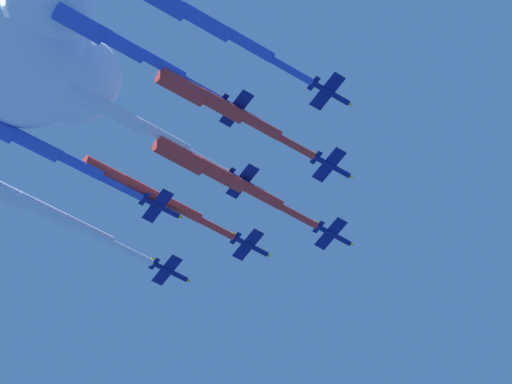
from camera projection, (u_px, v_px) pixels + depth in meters
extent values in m
cylinder|color=navy|center=(333.00, 235.00, 254.02)|extent=(9.05, 1.74, 1.25)
cone|color=yellow|center=(352.00, 245.00, 255.94)|extent=(1.36, 1.26, 1.19)
cylinder|color=black|center=(315.00, 225.00, 252.22)|extent=(0.65, 0.97, 0.94)
ellipsoid|color=black|center=(340.00, 237.00, 255.16)|extent=(1.94, 0.95, 0.78)
cube|color=navy|center=(331.00, 234.00, 253.78)|extent=(3.15, 8.46, 1.37)
cube|color=yellow|center=(320.00, 246.00, 255.45)|extent=(2.34, 0.83, 0.20)
cube|color=yellow|center=(342.00, 221.00, 252.22)|extent=(2.34, 0.83, 0.20)
cube|color=navy|center=(319.00, 227.00, 252.59)|extent=(1.27, 3.24, 0.57)
cube|color=yellow|center=(318.00, 224.00, 253.37)|extent=(1.42, 0.47, 1.90)
cylinder|color=red|center=(296.00, 215.00, 250.32)|extent=(10.90, 2.18, 1.59)
cylinder|color=red|center=(259.00, 194.00, 246.62)|extent=(10.94, 2.97, 2.38)
cylinder|color=red|center=(220.00, 175.00, 243.22)|extent=(10.99, 3.76, 3.18)
cylinder|color=red|center=(180.00, 156.00, 239.83)|extent=(11.03, 4.56, 3.97)
cylinder|color=navy|center=(250.00, 246.00, 258.71)|extent=(9.06, 1.76, 1.26)
cone|color=yellow|center=(269.00, 255.00, 260.63)|extent=(1.37, 1.27, 1.20)
cylinder|color=black|center=(232.00, 236.00, 256.90)|extent=(0.65, 0.98, 0.94)
ellipsoid|color=black|center=(257.00, 248.00, 259.85)|extent=(1.95, 0.96, 0.79)
cube|color=navy|center=(248.00, 245.00, 258.46)|extent=(3.16, 8.46, 1.46)
cube|color=yellow|center=(238.00, 257.00, 260.10)|extent=(2.34, 0.84, 0.21)
cube|color=yellow|center=(258.00, 232.00, 256.94)|extent=(2.34, 0.84, 0.21)
cube|color=navy|center=(236.00, 238.00, 257.27)|extent=(1.28, 3.23, 0.60)
cube|color=yellow|center=(235.00, 236.00, 258.06)|extent=(1.42, 0.49, 1.90)
cylinder|color=red|center=(214.00, 227.00, 255.12)|extent=(10.14, 2.17, 1.60)
cylinder|color=red|center=(180.00, 208.00, 251.66)|extent=(10.19, 2.97, 2.40)
cylinder|color=red|center=(143.00, 191.00, 248.50)|extent=(10.23, 3.77, 3.20)
cylinder|color=red|center=(105.00, 174.00, 245.35)|extent=(10.28, 4.57, 4.01)
cylinder|color=navy|center=(331.00, 166.00, 242.77)|extent=(9.05, 1.64, 1.23)
cone|color=yellow|center=(351.00, 177.00, 244.66)|extent=(1.35, 1.23, 1.17)
cylinder|color=black|center=(312.00, 155.00, 240.99)|extent=(0.64, 0.95, 0.92)
ellipsoid|color=black|center=(339.00, 169.00, 243.89)|extent=(1.94, 0.93, 0.77)
cube|color=navy|center=(329.00, 165.00, 242.52)|extent=(3.07, 8.46, 1.22)
cube|color=yellow|center=(318.00, 178.00, 244.26)|extent=(2.33, 0.81, 0.19)
cube|color=yellow|center=(341.00, 151.00, 240.90)|extent=(2.33, 0.81, 0.19)
cube|color=navy|center=(316.00, 158.00, 241.35)|extent=(1.24, 3.23, 0.51)
cube|color=yellow|center=(316.00, 155.00, 242.13)|extent=(1.42, 0.43, 1.90)
cylinder|color=red|center=(294.00, 145.00, 239.26)|extent=(9.99, 2.02, 1.57)
cylinder|color=red|center=(259.00, 124.00, 235.89)|extent=(10.03, 2.80, 2.35)
cylinder|color=red|center=(221.00, 106.00, 232.83)|extent=(10.07, 3.58, 3.14)
cylinder|color=red|center=(182.00, 87.00, 229.79)|extent=(10.10, 4.37, 3.92)
cylinder|color=navy|center=(245.00, 182.00, 246.62)|extent=(9.06, 1.84, 1.28)
cone|color=yellow|center=(265.00, 193.00, 248.56)|extent=(1.37, 1.29, 1.21)
cylinder|color=black|center=(226.00, 172.00, 244.79)|extent=(0.66, 0.99, 0.96)
ellipsoid|color=black|center=(252.00, 185.00, 247.77)|extent=(1.95, 0.99, 0.80)
cube|color=navy|center=(243.00, 181.00, 246.37)|extent=(3.21, 8.44, 1.63)
cube|color=yellow|center=(232.00, 195.00, 247.93)|extent=(2.34, 0.85, 0.22)
cube|color=yellow|center=(253.00, 167.00, 244.93)|extent=(2.34, 0.85, 0.22)
cube|color=navy|center=(230.00, 174.00, 245.17)|extent=(1.29, 3.23, 0.67)
cube|color=yellow|center=(229.00, 172.00, 245.96)|extent=(1.43, 0.54, 1.89)
cylinder|color=white|center=(204.00, 160.00, 242.78)|extent=(11.46, 2.33, 1.63)
cylinder|color=white|center=(164.00, 137.00, 238.87)|extent=(11.51, 3.14, 2.44)
cylinder|color=white|center=(120.00, 115.00, 235.23)|extent=(11.56, 3.96, 3.25)
cylinder|color=white|center=(74.00, 92.00, 231.60)|extent=(11.61, 4.77, 4.07)
cylinder|color=navy|center=(169.00, 271.00, 259.96)|extent=(9.06, 1.77, 1.24)
cone|color=yellow|center=(189.00, 281.00, 261.89)|extent=(1.37, 1.25, 1.18)
cylinder|color=black|center=(150.00, 262.00, 258.15)|extent=(0.65, 0.96, 0.93)
ellipsoid|color=black|center=(177.00, 274.00, 261.10)|extent=(1.95, 0.96, 0.78)
cube|color=navy|center=(167.00, 270.00, 259.71)|extent=(3.19, 8.49, 1.27)
cube|color=yellow|center=(157.00, 282.00, 261.42)|extent=(2.34, 0.84, 0.19)
cube|color=yellow|center=(177.00, 258.00, 258.13)|extent=(2.34, 0.84, 0.19)
cube|color=navy|center=(154.00, 264.00, 258.52)|extent=(1.29, 3.24, 0.53)
cube|color=yellow|center=(154.00, 261.00, 259.30)|extent=(1.42, 0.46, 1.90)
cylinder|color=white|center=(129.00, 251.00, 256.08)|extent=(11.82, 2.27, 1.58)
cylinder|color=white|center=(88.00, 230.00, 252.05)|extent=(11.87, 3.06, 2.36)
cylinder|color=white|center=(44.00, 210.00, 248.32)|extent=(11.91, 3.84, 3.15)
cylinder|color=navy|center=(330.00, 92.00, 231.04)|extent=(9.04, 1.60, 1.23)
cone|color=yellow|center=(351.00, 104.00, 232.92)|extent=(1.35, 1.23, 1.17)
cylinder|color=black|center=(310.00, 81.00, 229.27)|extent=(0.64, 0.95, 0.93)
ellipsoid|color=black|center=(338.00, 96.00, 232.16)|extent=(1.93, 0.92, 0.77)
cube|color=navy|center=(327.00, 91.00, 230.80)|extent=(3.04, 8.45, 1.24)
cube|color=yellow|center=(316.00, 106.00, 232.54)|extent=(2.33, 0.80, 0.19)
cube|color=yellow|center=(339.00, 76.00, 229.17)|extent=(2.33, 0.80, 0.19)
cube|color=navy|center=(314.00, 83.00, 229.63)|extent=(1.23, 3.23, 0.52)
cube|color=yellow|center=(313.00, 81.00, 230.41)|extent=(1.41, 0.43, 1.90)
cylinder|color=blue|center=(288.00, 69.00, 227.41)|extent=(10.83, 2.01, 1.57)
cylinder|color=blue|center=(248.00, 44.00, 223.79)|extent=(10.86, 2.80, 2.36)
cylinder|color=blue|center=(204.00, 21.00, 220.49)|extent=(10.89, 3.58, 3.14)
cylinder|color=navy|center=(160.00, 207.00, 248.42)|extent=(9.05, 1.68, 1.26)
cone|color=yellow|center=(181.00, 217.00, 250.32)|extent=(1.35, 1.26, 1.20)
cylinder|color=black|center=(140.00, 197.00, 246.64)|extent=(0.64, 0.97, 0.95)
ellipsoid|color=black|center=(168.00, 210.00, 249.55)|extent=(1.94, 0.95, 0.79)
cube|color=navy|center=(158.00, 206.00, 248.18)|extent=(3.08, 8.43, 1.49)
cube|color=yellow|center=(148.00, 219.00, 249.81)|extent=(2.33, 0.81, 0.21)
cube|color=yellow|center=(168.00, 192.00, 246.66)|extent=(2.33, 0.81, 0.21)
cube|color=navy|center=(144.00, 199.00, 247.00)|extent=(1.24, 3.22, 0.61)
cube|color=yellow|center=(144.00, 196.00, 247.79)|extent=(1.42, 0.49, 1.89)
cylinder|color=blue|center=(118.00, 186.00, 244.70)|extent=(11.26, 2.12, 1.61)
cylinder|color=blue|center=(77.00, 164.00, 240.93)|extent=(11.29, 2.92, 2.41)
cylinder|color=blue|center=(33.00, 144.00, 237.44)|extent=(11.33, 3.73, 3.21)
cylinder|color=navy|center=(239.00, 110.00, 235.19)|extent=(9.05, 1.73, 1.25)
cone|color=yellow|center=(260.00, 122.00, 237.11)|extent=(1.36, 1.26, 1.19)
cylinder|color=black|center=(219.00, 98.00, 233.39)|extent=(0.65, 0.97, 0.94)
ellipsoid|color=black|center=(247.00, 113.00, 236.33)|extent=(1.94, 0.95, 0.79)
cube|color=navy|center=(237.00, 108.00, 234.95)|extent=(3.14, 8.46, 1.39)
cube|color=yellow|center=(225.00, 123.00, 236.61)|extent=(2.33, 0.83, 0.20)
cube|color=yellow|center=(248.00, 94.00, 233.40)|extent=(2.33, 0.83, 0.20)
cube|color=navy|center=(223.00, 101.00, 233.76)|extent=(1.27, 3.23, 0.58)
cube|color=yellow|center=(222.00, 98.00, 234.54)|extent=(1.42, 0.48, 1.90)
cylinder|color=blue|center=(199.00, 87.00, 231.64)|extent=(10.00, 2.12, 1.59)
cylinder|color=blue|center=(161.00, 65.00, 228.25)|extent=(10.04, 2.91, 2.39)
cylinder|color=blue|center=(121.00, 44.00, 225.15)|extent=(10.08, 3.71, 3.19)
cylinder|color=blue|center=(79.00, 23.00, 222.06)|extent=(10.12, 4.50, 3.98)
sphere|color=white|center=(27.00, 62.00, 237.19)|extent=(26.39, 26.39, 26.39)
sphere|color=white|center=(75.00, 79.00, 239.36)|extent=(18.48, 18.48, 18.48)
sphere|color=white|center=(51.00, 2.00, 230.69)|extent=(17.16, 17.16, 17.16)
sphere|color=white|center=(21.00, 35.00, 242.78)|extent=(14.52, 14.52, 14.52)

